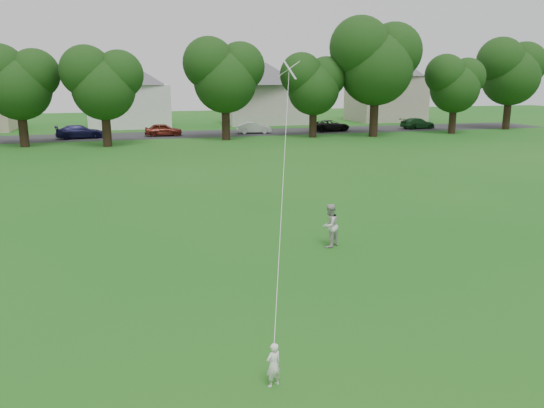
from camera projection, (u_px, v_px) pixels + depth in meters
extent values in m
plane|color=#135715|center=(193.00, 334.00, 11.57)|extent=(160.00, 160.00, 0.00)
cube|color=#2D2D30|center=(133.00, 136.00, 50.82)|extent=(90.00, 7.00, 0.01)
imported|color=white|center=(274.00, 365.00, 9.51)|extent=(0.36, 0.30, 0.85)
imported|color=beige|center=(330.00, 226.00, 17.36)|extent=(0.89, 0.86, 1.45)
plane|color=white|center=(289.00, 69.00, 19.09)|extent=(0.82, 1.01, 0.73)
cylinder|color=white|center=(284.00, 164.00, 14.28)|extent=(0.01, 0.01, 12.27)
cylinder|color=black|center=(23.00, 127.00, 42.48)|extent=(0.71, 0.71, 3.13)
cylinder|color=black|center=(106.00, 127.00, 42.67)|extent=(0.71, 0.71, 3.09)
cylinder|color=black|center=(226.00, 120.00, 47.29)|extent=(0.74, 0.74, 3.47)
cylinder|color=black|center=(313.00, 121.00, 49.36)|extent=(0.70, 0.70, 2.99)
cylinder|color=black|center=(374.00, 114.00, 49.85)|extent=(0.80, 0.80, 4.24)
cylinder|color=black|center=(453.00, 118.00, 52.71)|extent=(0.70, 0.70, 2.99)
cylinder|color=black|center=(507.00, 112.00, 57.01)|extent=(0.76, 0.76, 3.73)
imported|color=#121238|center=(80.00, 132.00, 48.47)|extent=(4.41, 2.20, 1.23)
imported|color=maroon|center=(163.00, 130.00, 50.50)|extent=(3.61, 1.68, 1.20)
imported|color=silver|center=(254.00, 128.00, 52.92)|extent=(3.50, 1.54, 1.12)
imported|color=black|center=(330.00, 126.00, 55.13)|extent=(4.33, 2.42, 1.15)
imported|color=#17471E|center=(418.00, 123.00, 57.89)|extent=(4.10, 2.00, 1.15)
cube|color=white|center=(129.00, 106.00, 59.62)|extent=(8.73, 7.17, 4.68)
pyramid|color=#535156|center=(126.00, 61.00, 58.48)|extent=(12.59, 12.59, 2.57)
cube|color=beige|center=(266.00, 104.00, 63.94)|extent=(9.75, 6.87, 4.65)
pyramid|color=#535156|center=(266.00, 62.00, 62.80)|extent=(14.07, 14.07, 2.56)
cube|color=#B2A593|center=(386.00, 99.00, 68.13)|extent=(8.57, 6.94, 5.64)
pyramid|color=#535156|center=(388.00, 51.00, 66.76)|extent=(12.36, 12.36, 3.10)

